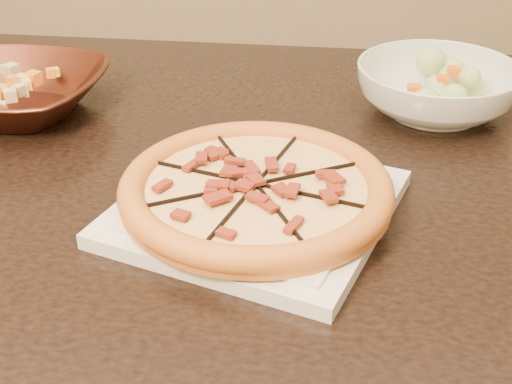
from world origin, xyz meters
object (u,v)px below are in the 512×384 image
Objects in this scene: dining_table at (183,220)px; salad_bowl at (436,90)px; bronze_bowl at (16,93)px; plate at (256,206)px; pizza at (256,189)px.

salad_bowl reaches higher than dining_table.
dining_table is at bearing -28.87° from bronze_bowl.
salad_bowl reaches higher than bronze_bowl.
pizza reaches higher than plate.
bronze_bowl is at bearing 142.91° from plate.
pizza is 0.46m from bronze_bowl.
dining_table is at bearing 128.43° from pizza.
bronze_bowl is (-0.26, 0.14, 0.13)m from dining_table.
bronze_bowl is (-0.36, 0.28, 0.02)m from plate.
pizza is at bearing -51.57° from dining_table.
dining_table is 0.42m from salad_bowl.
salad_bowl is at bearing 1.37° from bronze_bowl.
bronze_bowl is (-0.36, 0.28, -0.00)m from pizza.
bronze_bowl is at bearing 142.91° from pizza.
pizza is at bearing -37.09° from bronze_bowl.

